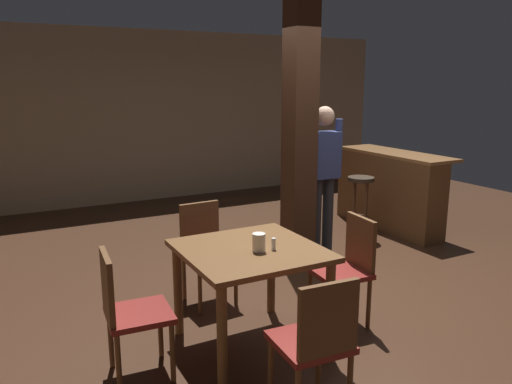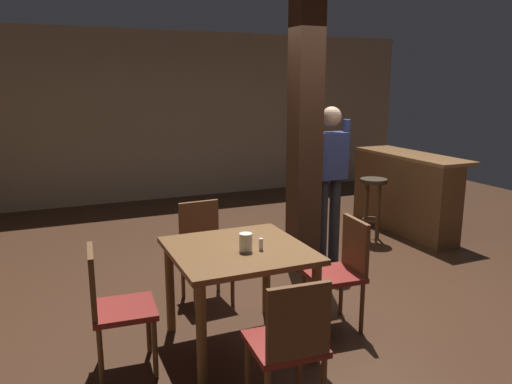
{
  "view_description": "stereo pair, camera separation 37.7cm",
  "coord_description": "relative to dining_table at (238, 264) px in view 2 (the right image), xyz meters",
  "views": [
    {
      "loc": [
        -2.87,
        -3.72,
        1.97
      ],
      "look_at": [
        -0.73,
        0.29,
        0.96
      ],
      "focal_mm": 35.0,
      "sensor_mm": 36.0,
      "label": 1
    },
    {
      "loc": [
        -2.53,
        -3.89,
        1.97
      ],
      "look_at": [
        -0.73,
        0.29,
        0.96
      ],
      "focal_mm": 35.0,
      "sensor_mm": 36.0,
      "label": 2
    }
  ],
  "objects": [
    {
      "name": "ground_plane",
      "position": [
        1.27,
        0.63,
        -0.65
      ],
      "size": [
        10.8,
        10.8,
        0.0
      ],
      "primitive_type": "plane",
      "color": "#382114"
    },
    {
      "name": "wall_back",
      "position": [
        1.27,
        5.13,
        0.75
      ],
      "size": [
        8.0,
        0.1,
        2.8
      ],
      "primitive_type": "cube",
      "color": "gray",
      "rests_on": "ground_plane"
    },
    {
      "name": "pillar",
      "position": [
        1.24,
        1.28,
        0.75
      ],
      "size": [
        0.28,
        0.28,
        2.8
      ],
      "primitive_type": "cube",
      "color": "#382114",
      "rests_on": "ground_plane"
    },
    {
      "name": "dining_table",
      "position": [
        0.0,
        0.0,
        0.0
      ],
      "size": [
        0.99,
        0.99,
        0.78
      ],
      "color": "brown",
      "rests_on": "ground_plane"
    },
    {
      "name": "chair_west",
      "position": [
        -0.92,
        0.0,
        -0.15
      ],
      "size": [
        0.45,
        0.45,
        0.89
      ],
      "color": "maroon",
      "rests_on": "ground_plane"
    },
    {
      "name": "chair_north",
      "position": [
        0.02,
        0.91,
        -0.15
      ],
      "size": [
        0.44,
        0.44,
        0.89
      ],
      "color": "maroon",
      "rests_on": "ground_plane"
    },
    {
      "name": "chair_south",
      "position": [
        -0.04,
        -0.92,
        -0.15
      ],
      "size": [
        0.45,
        0.45,
        0.89
      ],
      "color": "maroon",
      "rests_on": "ground_plane"
    },
    {
      "name": "chair_east",
      "position": [
        0.88,
        -0.04,
        -0.15
      ],
      "size": [
        0.45,
        0.45,
        0.89
      ],
      "color": "maroon",
      "rests_on": "ground_plane"
    },
    {
      "name": "napkin_cup",
      "position": [
        0.02,
        -0.09,
        0.19
      ],
      "size": [
        0.09,
        0.09,
        0.13
      ],
      "primitive_type": "cylinder",
      "color": "silver",
      "rests_on": "dining_table"
    },
    {
      "name": "salt_shaker",
      "position": [
        0.13,
        -0.11,
        0.17
      ],
      "size": [
        0.03,
        0.03,
        0.09
      ],
      "primitive_type": "cylinder",
      "color": "silver",
      "rests_on": "dining_table"
    },
    {
      "name": "standing_person",
      "position": [
        1.56,
        1.28,
        0.35
      ],
      "size": [
        0.47,
        0.21,
        1.72
      ],
      "color": "navy",
      "rests_on": "ground_plane"
    },
    {
      "name": "bar_counter",
      "position": [
        3.11,
        1.91,
        -0.12
      ],
      "size": [
        0.56,
        1.74,
        1.04
      ],
      "color": "brown",
      "rests_on": "ground_plane"
    },
    {
      "name": "bar_stool_near",
      "position": [
        2.5,
        1.76,
        -0.07
      ],
      "size": [
        0.33,
        0.33,
        0.79
      ],
      "color": "#2D2319",
      "rests_on": "ground_plane"
    }
  ]
}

